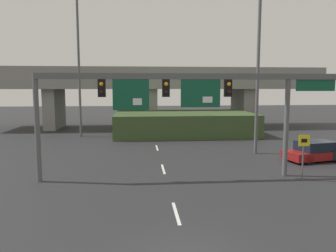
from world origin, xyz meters
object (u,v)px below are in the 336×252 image
highway_light_pole_near (78,48)px  parked_sedan_near_right (317,151)px  highway_light_pole_far (259,45)px  speed_limit_sign (303,151)px  signal_gantry (183,93)px

highway_light_pole_near → parked_sedan_near_right: 23.81m
highway_light_pole_far → parked_sedan_near_right: bearing=-38.2°
speed_limit_sign → parked_sedan_near_right: 5.97m
parked_sedan_near_right → highway_light_pole_near: bearing=132.3°
signal_gantry → highway_light_pole_far: (6.52, 6.36, 3.41)m
signal_gantry → highway_light_pole_far: highway_light_pole_far is taller
signal_gantry → parked_sedan_near_right: 11.38m
signal_gantry → highway_light_pole_near: 18.85m
signal_gantry → highway_light_pole_far: bearing=44.3°
highway_light_pole_far → highway_light_pole_near: bearing=146.2°
speed_limit_sign → parked_sedan_near_right: size_ratio=0.51×
speed_limit_sign → highway_light_pole_far: size_ratio=0.17×
speed_limit_sign → signal_gantry: bearing=170.7°
highway_light_pole_near → highway_light_pole_far: (14.90, -9.98, -0.83)m
speed_limit_sign → highway_light_pole_far: bearing=89.6°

